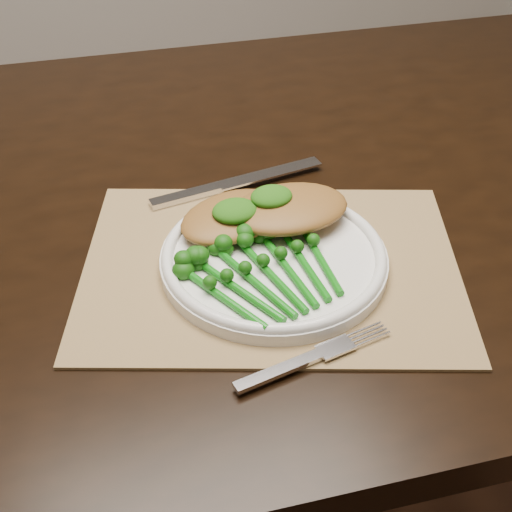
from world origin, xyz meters
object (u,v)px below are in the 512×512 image
object	(u,v)px
chicken_fillet_left	(233,216)
broccolini_bundle	(273,276)
placemat	(271,267)
dinner_plate	(274,257)
dining_table	(233,383)

from	to	relation	value
chicken_fillet_left	broccolini_bundle	xyz separation A→B (m)	(0.01, -0.10, -0.01)
placemat	dinner_plate	xyz separation A→B (m)	(0.00, -0.00, 0.01)
dinner_plate	broccolini_bundle	xyz separation A→B (m)	(-0.02, -0.04, 0.01)
dinner_plate	chicken_fillet_left	world-z (taller)	chicken_fillet_left
placemat	broccolini_bundle	xyz separation A→B (m)	(-0.01, -0.04, 0.02)
dining_table	placemat	distance (m)	0.41
broccolini_bundle	dinner_plate	bearing A→B (deg)	53.99
dining_table	dinner_plate	xyz separation A→B (m)	(0.00, -0.17, 0.39)
dining_table	broccolini_bundle	world-z (taller)	broccolini_bundle
placemat	chicken_fillet_left	size ratio (longest dim) A/B	3.17
dinner_plate	chicken_fillet_left	bearing A→B (deg)	111.96
placemat	dinner_plate	distance (m)	0.01
chicken_fillet_left	broccolini_bundle	distance (m)	0.10
dining_table	placemat	xyz separation A→B (m)	(-0.00, -0.17, 0.37)
dining_table	chicken_fillet_left	xyz separation A→B (m)	(-0.02, -0.11, 0.40)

